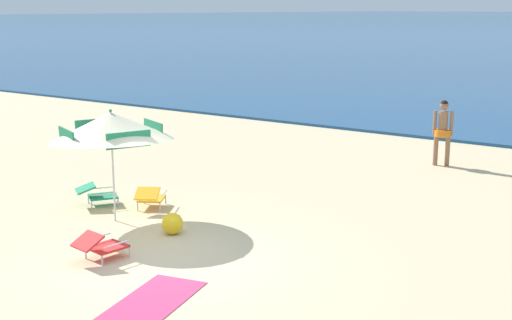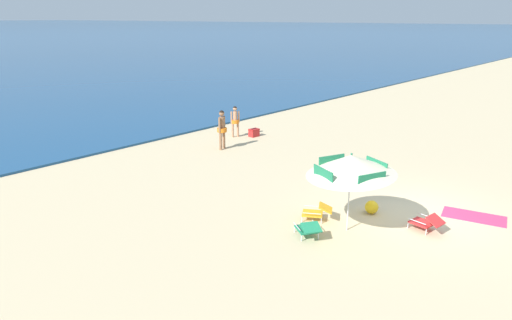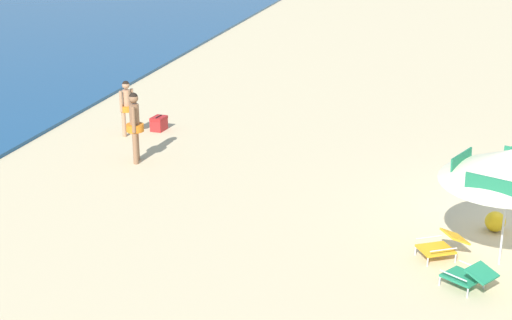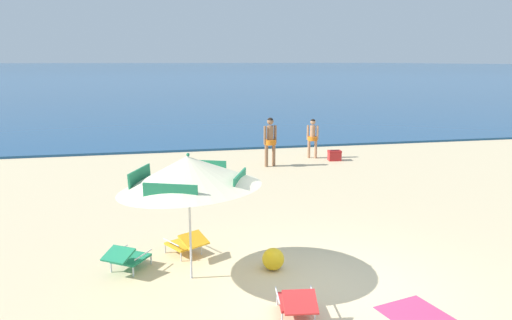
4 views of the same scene
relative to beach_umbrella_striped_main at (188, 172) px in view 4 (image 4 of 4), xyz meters
name	(u,v)px [view 4 (image 4 of 4)]	position (x,y,z in m)	size (l,w,h in m)	color
ground_plane	(343,290)	(2.50, -1.01, -1.96)	(800.00, 800.00, 0.00)	#D1BA8E
ocean_water	(156,65)	(2.50, 412.24, -1.91)	(800.00, 800.00, 0.10)	navy
beach_umbrella_striped_main	(188,172)	(0.00, 0.00, 0.00)	(3.48, 3.47, 2.33)	silver
lounge_chair_under_umbrella	(187,243)	(-0.01, 1.04, -1.68)	(0.90, 1.02, 0.51)	gold
lounge_chair_beside_umbrella	(127,257)	(-1.14, 0.55, -1.68)	(0.92, 1.01, 0.50)	#1E7F56
lounge_chair_facing_sea	(297,302)	(1.46, -1.71, -1.68)	(0.65, 0.95, 0.52)	red
person_standing_near_shore	(313,136)	(5.62, 9.87, -1.04)	(0.43, 0.39, 1.58)	tan
person_standing_beside	(270,138)	(3.60, 8.75, -0.91)	(0.52, 0.44, 1.81)	#8C6042
cooler_box	(334,155)	(6.32, 9.22, -1.75)	(0.53, 0.40, 0.43)	red
beach_ball	(273,259)	(1.53, 0.04, -1.75)	(0.42, 0.42, 0.42)	yellow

